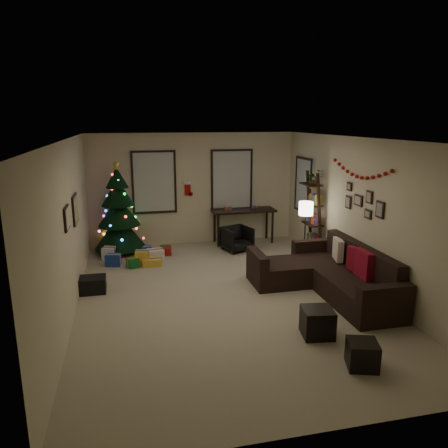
% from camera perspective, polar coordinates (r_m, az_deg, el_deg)
% --- Properties ---
extents(floor, '(7.00, 7.00, 0.00)m').
position_cam_1_polar(floor, '(7.64, 0.28, -9.50)').
color(floor, tan).
rests_on(floor, ground).
extents(ceiling, '(7.00, 7.00, 0.00)m').
position_cam_1_polar(ceiling, '(7.03, 0.30, 11.17)').
color(ceiling, white).
rests_on(ceiling, floor).
extents(wall_back, '(5.00, 0.00, 5.00)m').
position_cam_1_polar(wall_back, '(10.59, -4.04, 4.64)').
color(wall_back, beige).
rests_on(wall_back, floor).
extents(wall_front, '(5.00, 0.00, 5.00)m').
position_cam_1_polar(wall_front, '(4.06, 11.83, -10.73)').
color(wall_front, beige).
rests_on(wall_front, floor).
extents(wall_left, '(0.00, 7.00, 7.00)m').
position_cam_1_polar(wall_left, '(7.09, -19.78, -0.65)').
color(wall_left, beige).
rests_on(wall_left, floor).
extents(wall_right, '(0.00, 7.00, 7.00)m').
position_cam_1_polar(wall_right, '(8.15, 17.68, 1.28)').
color(wall_right, beige).
rests_on(wall_right, floor).
extents(window_back_left, '(1.05, 0.06, 1.50)m').
position_cam_1_polar(window_back_left, '(10.43, -9.22, 5.47)').
color(window_back_left, '#728CB2').
rests_on(window_back_left, wall_back).
extents(window_back_right, '(1.05, 0.06, 1.50)m').
position_cam_1_polar(window_back_right, '(10.72, 1.01, 5.86)').
color(window_back_right, '#728CB2').
rests_on(window_back_right, wall_back).
extents(window_right_wall, '(0.06, 0.90, 1.30)m').
position_cam_1_polar(window_right_wall, '(10.35, 10.48, 5.07)').
color(window_right_wall, '#728CB2').
rests_on(window_right_wall, wall_right).
extents(christmas_tree, '(1.16, 1.16, 2.15)m').
position_cam_1_polar(christmas_tree, '(10.14, -13.71, 1.23)').
color(christmas_tree, black).
rests_on(christmas_tree, floor).
extents(presents, '(1.50, 1.20, 0.30)m').
position_cam_1_polar(presents, '(9.62, -11.45, -4.12)').
color(presents, silver).
rests_on(presents, floor).
extents(sofa, '(1.87, 2.72, 0.87)m').
position_cam_1_polar(sofa, '(7.98, 13.65, -6.69)').
color(sofa, black).
rests_on(sofa, floor).
extents(pillow_red_a, '(0.14, 0.47, 0.47)m').
position_cam_1_polar(pillow_red_a, '(7.63, 17.93, -5.09)').
color(pillow_red_a, maroon).
rests_on(pillow_red_a, sofa).
extents(pillow_red_b, '(0.19, 0.43, 0.42)m').
position_cam_1_polar(pillow_red_b, '(7.80, 17.15, -4.62)').
color(pillow_red_b, maroon).
rests_on(pillow_red_b, sofa).
extents(pillow_cream, '(0.21, 0.42, 0.41)m').
position_cam_1_polar(pillow_cream, '(8.38, 14.82, -3.28)').
color(pillow_cream, beige).
rests_on(pillow_cream, sofa).
extents(ottoman_near, '(0.49, 0.49, 0.41)m').
position_cam_1_polar(ottoman_near, '(6.42, 12.23, -12.57)').
color(ottoman_near, black).
rests_on(ottoman_near, floor).
extents(ottoman_far, '(0.45, 0.45, 0.34)m').
position_cam_1_polar(ottoman_far, '(5.84, 17.79, -16.09)').
color(ottoman_far, black).
rests_on(ottoman_far, floor).
extents(desk, '(1.56, 0.56, 0.84)m').
position_cam_1_polar(desk, '(10.68, 2.59, 1.42)').
color(desk, black).
rests_on(desk, floor).
extents(desk_chair, '(0.70, 0.67, 0.58)m').
position_cam_1_polar(desk_chair, '(10.10, 1.71, -1.95)').
color(desk_chair, black).
rests_on(desk_chair, floor).
extents(bookshelf, '(0.30, 0.57, 1.94)m').
position_cam_1_polar(bookshelf, '(9.50, 11.72, 0.79)').
color(bookshelf, black).
rests_on(bookshelf, floor).
extents(potted_plant, '(0.53, 0.47, 0.54)m').
position_cam_1_polar(potted_plant, '(9.37, 11.90, 6.21)').
color(potted_plant, '#4C4C4C').
rests_on(potted_plant, bookshelf).
extents(floor_lamp, '(0.29, 0.29, 1.37)m').
position_cam_1_polar(floor_lamp, '(8.97, 10.75, 1.46)').
color(floor_lamp, black).
rests_on(floor_lamp, floor).
extents(art_map, '(0.04, 0.60, 0.50)m').
position_cam_1_polar(art_map, '(7.86, -19.05, 1.86)').
color(art_map, black).
rests_on(art_map, wall_left).
extents(art_abstract, '(0.04, 0.45, 0.35)m').
position_cam_1_polar(art_abstract, '(6.75, -20.05, 0.75)').
color(art_abstract, black).
rests_on(art_abstract, wall_left).
extents(gallery, '(0.03, 1.25, 0.54)m').
position_cam_1_polar(gallery, '(8.03, 17.93, 2.71)').
color(gallery, black).
rests_on(gallery, wall_right).
extents(garland, '(0.08, 1.90, 0.30)m').
position_cam_1_polar(garland, '(8.06, 17.49, 6.75)').
color(garland, '#A5140C').
rests_on(garland, wall_right).
extents(stocking_left, '(0.20, 0.05, 0.36)m').
position_cam_1_polar(stocking_left, '(10.53, -4.77, 4.75)').
color(stocking_left, '#990F0C').
rests_on(stocking_left, wall_back).
extents(stocking_right, '(0.20, 0.05, 0.36)m').
position_cam_1_polar(stocking_right, '(10.66, -3.10, 5.44)').
color(stocking_right, '#990F0C').
rests_on(stocking_right, wall_back).
extents(storage_bin, '(0.56, 0.38, 0.28)m').
position_cam_1_polar(storage_bin, '(8.11, -17.31, -7.69)').
color(storage_bin, black).
rests_on(storage_bin, floor).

